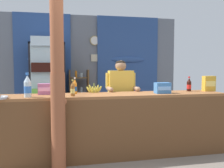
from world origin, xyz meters
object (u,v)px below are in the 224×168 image
(timber_post, at_px, (58,77))
(bottle_shelf_rack, at_px, (79,95))
(drink_fridge, at_px, (48,79))
(soda_bottle_cola, at_px, (189,85))
(snack_box_biscuit, at_px, (162,88))
(snack_box_choco_powder, at_px, (209,84))
(stall_counter, at_px, (117,119))
(banana_bunch, at_px, (94,89))
(soda_bottle_orange_soda, at_px, (75,87))
(snack_box_wafer, at_px, (44,89))
(soda_bottle_iced_tea, at_px, (73,89))
(plastic_lawn_chair, at_px, (127,107))
(shopkeeper, at_px, (121,91))
(soda_bottle_water, at_px, (28,87))

(timber_post, xyz_separation_m, bottle_shelf_rack, (0.47, 2.74, -0.58))
(timber_post, bearing_deg, drink_fridge, 95.48)
(soda_bottle_cola, distance_m, snack_box_biscuit, 0.62)
(timber_post, bearing_deg, snack_box_biscuit, 12.30)
(drink_fridge, height_order, snack_box_choco_powder, drink_fridge)
(snack_box_choco_powder, bearing_deg, bottle_shelf_rack, 132.53)
(snack_box_choco_powder, bearing_deg, drink_fridge, 144.68)
(timber_post, distance_m, drink_fridge, 2.48)
(stall_counter, height_order, snack_box_choco_powder, snack_box_choco_powder)
(snack_box_choco_powder, distance_m, banana_bunch, 1.97)
(soda_bottle_orange_soda, bearing_deg, snack_box_biscuit, -8.20)
(drink_fridge, height_order, snack_box_wafer, drink_fridge)
(soda_bottle_iced_tea, relative_size, soda_bottle_cola, 0.95)
(plastic_lawn_chair, bearing_deg, bottle_shelf_rack, 141.92)
(soda_bottle_iced_tea, distance_m, soda_bottle_cola, 1.99)
(drink_fridge, height_order, shopkeeper, drink_fridge)
(soda_bottle_water, xyz_separation_m, snack_box_choco_powder, (2.93, 0.23, -0.01))
(timber_post, relative_size, drink_fridge, 1.29)
(drink_fridge, bearing_deg, snack_box_wafer, -88.94)
(soda_bottle_orange_soda, relative_size, snack_box_choco_powder, 1.00)
(soda_bottle_water, bearing_deg, banana_bunch, 20.25)
(soda_bottle_orange_soda, xyz_separation_m, snack_box_wafer, (-0.45, 0.04, -0.03))
(soda_bottle_cola, bearing_deg, soda_bottle_iced_tea, -171.87)
(plastic_lawn_chair, bearing_deg, soda_bottle_orange_soda, -130.94)
(soda_bottle_orange_soda, bearing_deg, soda_bottle_water, -158.44)
(timber_post, relative_size, snack_box_choco_powder, 10.11)
(timber_post, xyz_separation_m, soda_bottle_cola, (2.18, 0.56, -0.18))
(soda_bottle_orange_soda, bearing_deg, snack_box_choco_powder, -0.80)
(stall_counter, bearing_deg, banana_bunch, 131.42)
(timber_post, bearing_deg, plastic_lawn_chair, 52.95)
(banana_bunch, bearing_deg, soda_bottle_cola, -2.77)
(soda_bottle_water, bearing_deg, soda_bottle_orange_soda, 21.56)
(plastic_lawn_chair, distance_m, banana_bunch, 1.69)
(soda_bottle_water, xyz_separation_m, snack_box_wafer, (0.20, 0.30, -0.06))
(soda_bottle_water, relative_size, banana_bunch, 1.27)
(stall_counter, xyz_separation_m, banana_bunch, (-0.29, 0.33, 0.42))
(snack_box_wafer, height_order, banana_bunch, snack_box_wafer)
(stall_counter, xyz_separation_m, snack_box_biscuit, (0.75, 0.04, 0.45))
(timber_post, height_order, snack_box_biscuit, timber_post)
(shopkeeper, bearing_deg, snack_box_wafer, -163.85)
(soda_bottle_orange_soda, distance_m, soda_bottle_cola, 1.93)
(soda_bottle_water, height_order, snack_box_choco_powder, soda_bottle_water)
(stall_counter, distance_m, banana_bunch, 0.61)
(stall_counter, distance_m, soda_bottle_cola, 1.43)
(stall_counter, xyz_separation_m, shopkeeper, (0.23, 0.64, 0.35))
(snack_box_wafer, bearing_deg, soda_bottle_orange_soda, -4.61)
(stall_counter, bearing_deg, timber_post, -160.15)
(soda_bottle_iced_tea, bearing_deg, bottle_shelf_rack, 83.73)
(plastic_lawn_chair, xyz_separation_m, banana_bunch, (-0.92, -1.32, 0.53))
(stall_counter, height_order, soda_bottle_cola, soda_bottle_cola)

